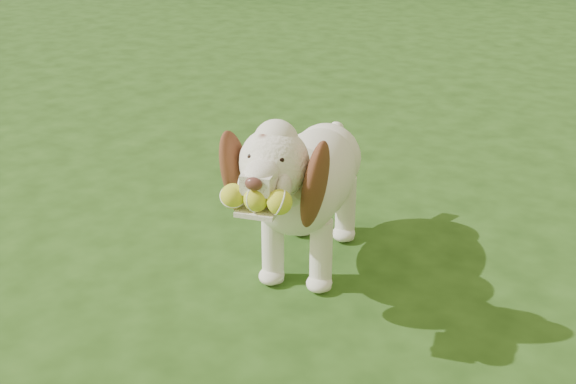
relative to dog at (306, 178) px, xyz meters
The scene contains 2 objects.
ground 0.59m from the dog, 168.91° to the right, with size 80.00×80.00×0.00m, color #203F12.
dog is the anchor object (origin of this frame).
Camera 1 is at (1.93, -2.22, 1.64)m, focal length 45.00 mm.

